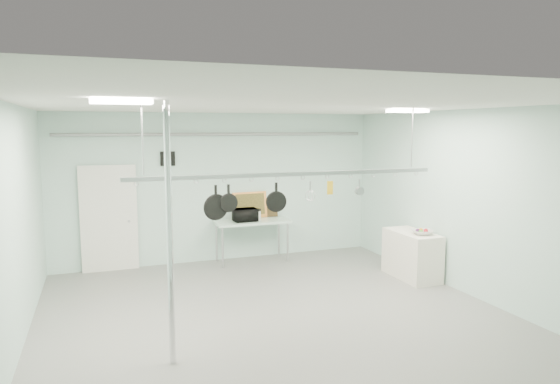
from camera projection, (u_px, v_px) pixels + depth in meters
name	position (u px, v px, depth m)	size (l,w,h in m)	color
floor	(285.00, 326.00, 7.29)	(8.00, 8.00, 0.00)	gray
ceiling	(285.00, 105.00, 6.89)	(7.00, 8.00, 0.02)	silver
back_wall	(220.00, 188.00, 10.80)	(7.00, 0.02, 3.20)	#AED1C6
right_wall	(481.00, 206.00, 8.28)	(0.02, 8.00, 3.20)	#AED1C6
door	(109.00, 220.00, 10.04)	(1.10, 0.10, 2.20)	silver
wall_vent	(168.00, 159.00, 10.33)	(0.30, 0.04, 0.30)	black
conduit_pipe	(220.00, 134.00, 10.57)	(0.07, 0.07, 6.60)	gray
chrome_pole	(170.00, 236.00, 5.95)	(0.08, 0.08, 3.20)	silver
prep_table	(252.00, 224.00, 10.74)	(1.60, 0.70, 0.91)	#B1D1C1
side_cabinet	(412.00, 255.00, 9.61)	(0.60, 1.20, 0.90)	white
pot_rack	(290.00, 172.00, 7.35)	(4.80, 0.06, 1.00)	#B7B7BC
light_panel_left	(121.00, 102.00, 5.39)	(0.65, 0.30, 0.05)	white
light_panel_right	(407.00, 111.00, 8.27)	(0.65, 0.30, 0.05)	white
microwave	(245.00, 215.00, 10.62)	(0.49, 0.33, 0.27)	black
coffee_canister	(258.00, 215.00, 10.77)	(0.13, 0.13, 0.20)	silver
painting_large	(250.00, 205.00, 10.99)	(0.78, 0.05, 0.58)	orange
painting_small	(271.00, 211.00, 11.18)	(0.30, 0.04, 0.25)	#372813
fruit_bowl	(422.00, 232.00, 9.31)	(0.38, 0.38, 0.09)	silver
skillet_left	(216.00, 202.00, 7.02)	(0.37, 0.06, 0.50)	black
skillet_mid	(229.00, 197.00, 7.07)	(0.27, 0.06, 0.37)	black
skillet_right	(276.00, 197.00, 7.32)	(0.31, 0.06, 0.43)	black
whisk	(310.00, 192.00, 7.50)	(0.16, 0.16, 0.32)	#A8A9AD
grater	(330.00, 188.00, 7.61)	(0.09, 0.02, 0.23)	gold
saucepan	(359.00, 187.00, 7.78)	(0.13, 0.08, 0.24)	#BBBABF
fruit_cluster	(422.00, 230.00, 9.31)	(0.24, 0.24, 0.09)	#B31019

